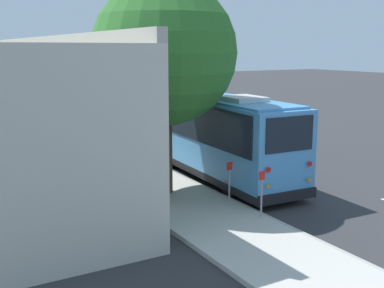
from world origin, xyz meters
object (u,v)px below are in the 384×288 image
at_px(parked_sedan_maroon, 80,114).
at_px(sign_post_near, 262,194).
at_px(street_tree, 162,43).
at_px(parked_sedan_gray, 63,106).
at_px(sign_post_far, 229,182).
at_px(parked_sedan_silver, 109,126).
at_px(shuttle_bus, 221,133).

height_order(parked_sedan_maroon, sign_post_near, sign_post_near).
distance_m(parked_sedan_maroon, street_tree, 20.01).
relative_size(parked_sedan_gray, street_tree, 0.54).
height_order(parked_sedan_maroon, parked_sedan_gray, parked_sedan_maroon).
relative_size(sign_post_near, sign_post_far, 1.05).
bearing_deg(street_tree, parked_sedan_silver, -11.36).
bearing_deg(parked_sedan_maroon, parked_sedan_silver, 177.95).
bearing_deg(parked_sedan_silver, parked_sedan_maroon, -2.47).
xyz_separation_m(parked_sedan_maroon, sign_post_far, (-21.56, 1.34, 0.29)).
bearing_deg(sign_post_near, parked_sedan_maroon, -3.29).
bearing_deg(parked_sedan_silver, shuttle_bus, -179.26).
xyz_separation_m(shuttle_bus, parked_sedan_maroon, (18.26, 0.46, -1.34)).
bearing_deg(parked_sedan_maroon, parked_sedan_gray, -3.63).
bearing_deg(shuttle_bus, sign_post_far, 154.08).
bearing_deg(sign_post_near, street_tree, 17.78).
relative_size(parked_sedan_silver, street_tree, 0.55).
distance_m(sign_post_near, sign_post_far, 1.79).
height_order(shuttle_bus, parked_sedan_silver, shuttle_bus).
bearing_deg(sign_post_far, parked_sedan_silver, -4.73).
height_order(parked_sedan_silver, sign_post_near, sign_post_near).
bearing_deg(parked_sedan_gray, street_tree, 176.73).
distance_m(parked_sedan_silver, sign_post_far, 15.39).
distance_m(parked_sedan_gray, sign_post_far, 27.26).
bearing_deg(parked_sedan_maroon, sign_post_far, 175.07).
xyz_separation_m(parked_sedan_silver, sign_post_near, (-17.13, 1.27, 0.34)).
bearing_deg(parked_sedan_gray, sign_post_far, -179.90).
bearing_deg(parked_sedan_silver, street_tree, 166.85).
height_order(parked_sedan_silver, street_tree, street_tree).
height_order(parked_sedan_gray, street_tree, street_tree).
relative_size(parked_sedan_maroon, sign_post_far, 2.98).
height_order(parked_sedan_silver, parked_sedan_maroon, parked_sedan_maroon).
relative_size(parked_sedan_silver, parked_sedan_maroon, 1.08).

